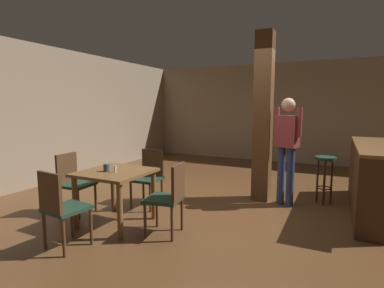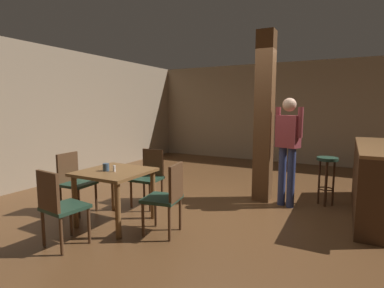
{
  "view_description": "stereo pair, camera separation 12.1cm",
  "coord_description": "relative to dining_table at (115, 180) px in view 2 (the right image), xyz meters",
  "views": [
    {
      "loc": [
        1.36,
        -4.29,
        1.6
      ],
      "look_at": [
        -0.64,
        -0.18,
        1.01
      ],
      "focal_mm": 28.0,
      "sensor_mm": 36.0,
      "label": 1
    },
    {
      "loc": [
        1.47,
        -4.23,
        1.6
      ],
      "look_at": [
        -0.64,
        -0.18,
        1.01
      ],
      "focal_mm": 28.0,
      "sensor_mm": 36.0,
      "label": 2
    }
  ],
  "objects": [
    {
      "name": "wall_left",
      "position": [
        -2.71,
        1.2,
        0.8
      ],
      "size": [
        0.1,
        9.0,
        2.8
      ],
      "primitive_type": "cube",
      "color": "gray",
      "rests_on": "ground_plane"
    },
    {
      "name": "bar_stool_near",
      "position": [
        2.51,
        2.15,
        -0.02
      ],
      "size": [
        0.33,
        0.33,
        0.78
      ],
      "color": "#1E3828",
      "rests_on": "ground_plane"
    },
    {
      "name": "chair_north",
      "position": [
        -0.02,
        0.82,
        -0.09
      ],
      "size": [
        0.43,
        0.43,
        0.89
      ],
      "color": "#1E3828",
      "rests_on": "ground_plane"
    },
    {
      "name": "napkin_cup",
      "position": [
        -0.08,
        -0.07,
        0.18
      ],
      "size": [
        0.08,
        0.08,
        0.1
      ],
      "primitive_type": "cylinder",
      "color": "#33475B",
      "rests_on": "dining_table"
    },
    {
      "name": "bar_counter",
      "position": [
        3.08,
        2.0,
        -0.07
      ],
      "size": [
        0.56,
        2.34,
        1.04
      ],
      "color": "brown",
      "rests_on": "ground_plane"
    },
    {
      "name": "dining_table",
      "position": [
        0.0,
        0.0,
        0.0
      ],
      "size": [
        0.87,
        0.87,
        0.73
      ],
      "color": "brown",
      "rests_on": "ground_plane"
    },
    {
      "name": "ground_plane",
      "position": [
        1.29,
        1.2,
        -0.6
      ],
      "size": [
        10.8,
        10.8,
        0.0
      ],
      "primitive_type": "plane",
      "color": "brown"
    },
    {
      "name": "pillar",
      "position": [
        1.53,
        1.93,
        0.8
      ],
      "size": [
        0.28,
        0.28,
        2.8
      ],
      "primitive_type": "cube",
      "color": "brown",
      "rests_on": "ground_plane"
    },
    {
      "name": "chair_south",
      "position": [
        -0.05,
        -0.86,
        -0.09
      ],
      "size": [
        0.47,
        0.47,
        0.89
      ],
      "color": "#1E3828",
      "rests_on": "ground_plane"
    },
    {
      "name": "wall_back",
      "position": [
        1.29,
        5.7,
        0.8
      ],
      "size": [
        8.0,
        0.1,
        2.8
      ],
      "primitive_type": "cube",
      "color": "gray",
      "rests_on": "ground_plane"
    },
    {
      "name": "chair_west",
      "position": [
        -0.82,
        0.02,
        -0.09
      ],
      "size": [
        0.44,
        0.44,
        0.89
      ],
      "color": "#1E3828",
      "rests_on": "ground_plane"
    },
    {
      "name": "chair_east",
      "position": [
        0.84,
        0.01,
        -0.09
      ],
      "size": [
        0.48,
        0.48,
        0.89
      ],
      "color": "#1E3828",
      "rests_on": "ground_plane"
    },
    {
      "name": "salt_shaker",
      "position": [
        0.05,
        -0.06,
        0.18
      ],
      "size": [
        0.03,
        0.03,
        0.09
      ],
      "primitive_type": "cylinder",
      "color": "silver",
      "rests_on": "dining_table"
    },
    {
      "name": "standing_person",
      "position": [
        1.94,
        1.79,
        0.4
      ],
      "size": [
        0.47,
        0.31,
        1.72
      ],
      "color": "maroon",
      "rests_on": "ground_plane"
    }
  ]
}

